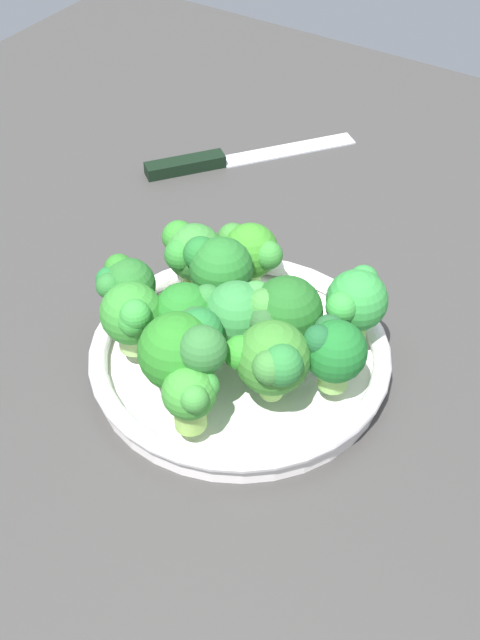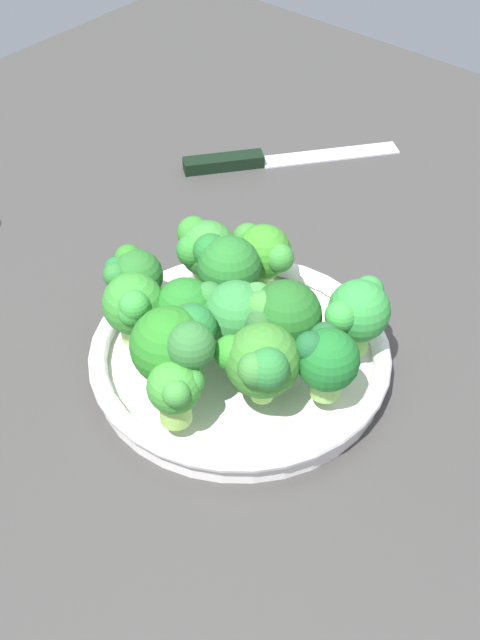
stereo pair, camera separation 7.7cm
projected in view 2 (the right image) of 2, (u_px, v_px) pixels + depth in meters
ground_plane at (229, 356)px, 84.38cm from camera, size 130.00×130.00×2.50cm
bowl at (240, 357)px, 80.22cm from camera, size 27.12×27.12×3.08cm
broccoli_floret_0 at (177, 342)px, 72.32cm from camera, size 7.89×7.68×8.36cm
broccoli_floret_1 at (204, 248)px, 83.58cm from camera, size 6.22×5.84×6.47cm
broccoli_floret_2 at (242, 312)px, 76.11cm from camera, size 6.74×5.98×7.04cm
broccoli_floret_3 at (133, 305)px, 77.23cm from camera, size 5.65×5.52×6.77cm
broccoli_floret_4 at (262, 252)px, 83.49cm from camera, size 7.21×5.90×6.20cm
broccoli_floret_5 at (326, 358)px, 72.46cm from camera, size 5.45×5.29×6.57cm
broccoli_floret_6 at (260, 362)px, 71.37cm from camera, size 7.06×6.74×7.27cm
broccoli_floret_7 at (190, 309)px, 77.48cm from camera, size 6.05×5.60×6.29cm
broccoli_floret_8 at (177, 389)px, 70.21cm from camera, size 4.54×4.42×5.96cm
broccoli_floret_9 at (133, 275)px, 80.36cm from camera, size 5.07×5.43×6.34cm
broccoli_floret_10 at (283, 317)px, 75.37cm from camera, size 6.24×6.86×7.58cm
broccoli_floret_11 at (227, 267)px, 80.42cm from camera, size 6.68×5.81×7.48cm
broccoli_floret_12 at (358, 311)px, 76.14cm from camera, size 5.45×6.97×7.07cm
knife at (262, 159)px, 107.23cm from camera, size 18.12×22.55×1.50cm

